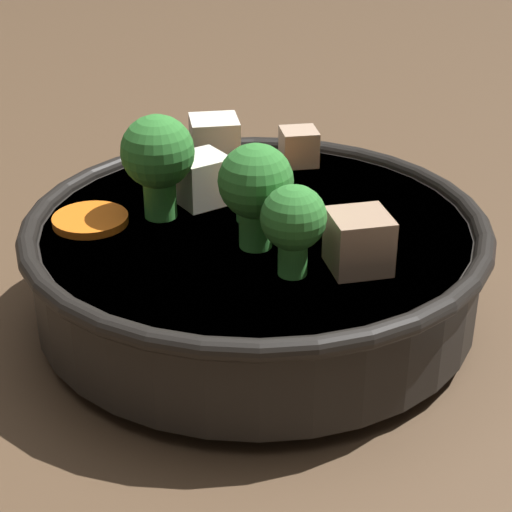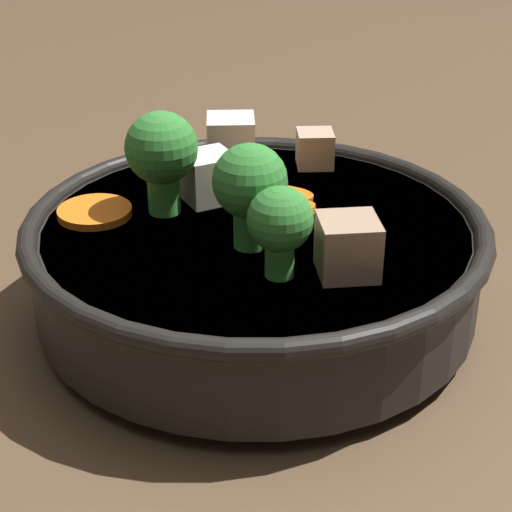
{
  "view_description": "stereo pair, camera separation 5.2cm",
  "coord_description": "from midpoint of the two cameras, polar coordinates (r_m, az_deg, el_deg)",
  "views": [
    {
      "loc": [
        0.33,
        0.32,
        0.29
      ],
      "look_at": [
        0.0,
        0.0,
        0.04
      ],
      "focal_mm": 60.0,
      "sensor_mm": 36.0,
      "label": 1
    },
    {
      "loc": [
        0.29,
        0.36,
        0.29
      ],
      "look_at": [
        0.0,
        0.0,
        0.04
      ],
      "focal_mm": 60.0,
      "sensor_mm": 36.0,
      "label": 2
    }
  ],
  "objects": [
    {
      "name": "stirfry_bowl",
      "position": [
        0.52,
        2.79,
        0.24
      ],
      "size": [
        0.28,
        0.28,
        0.13
      ],
      "color": "black",
      "rests_on": "ground_plane"
    },
    {
      "name": "ground_plane",
      "position": [
        0.54,
        2.76,
        -4.04
      ],
      "size": [
        3.0,
        3.0,
        0.0
      ],
      "primitive_type": "plane",
      "color": "#4C3826"
    }
  ]
}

